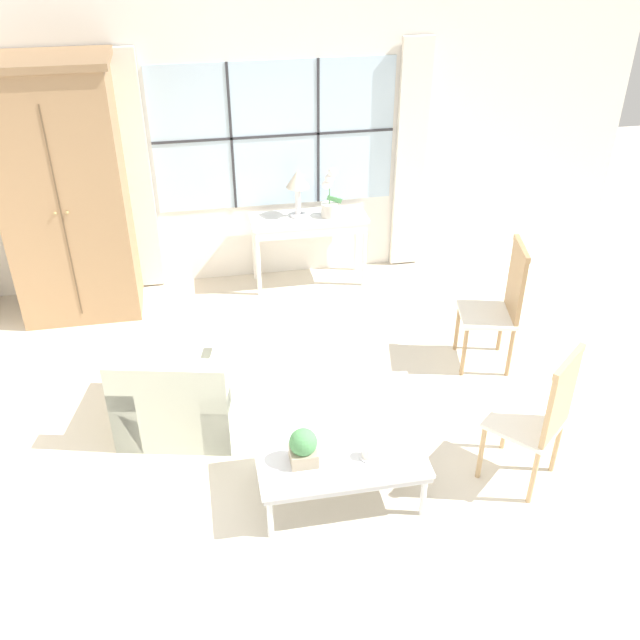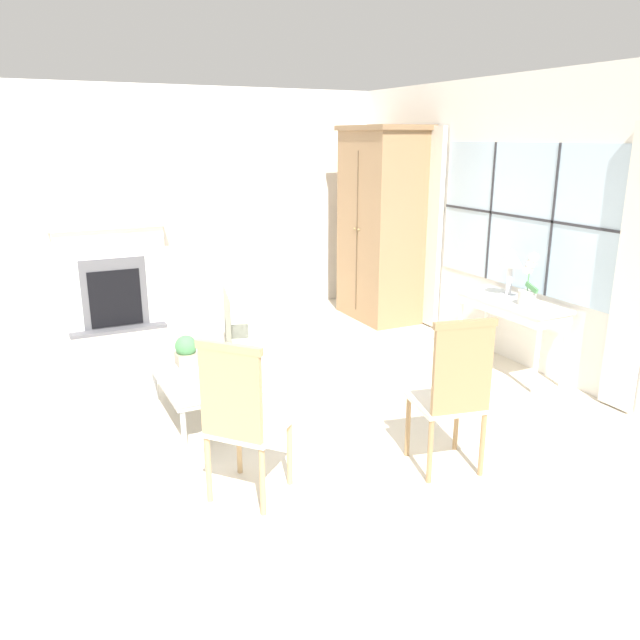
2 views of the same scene
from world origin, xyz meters
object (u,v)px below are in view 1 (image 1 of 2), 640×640
console_table (309,225)px  potted_plant_small (303,447)px  table_lamp (298,183)px  side_chair_wooden (502,300)px  pillar_candle (369,452)px  armchair_upholstered (181,395)px  potted_orchid (330,198)px  accent_chair_wooden (542,413)px  coffee_table (339,454)px  armoire (65,194)px

console_table → potted_plant_small: console_table is taller
table_lamp → side_chair_wooden: (1.41, -1.73, -0.46)m
console_table → pillar_candle: bearing=-92.6°
pillar_candle → armchair_upholstered: bearing=138.8°
potted_orchid → pillar_candle: (-0.34, -3.04, -0.49)m
side_chair_wooden → accent_chair_wooden: side_chair_wooden is taller
coffee_table → pillar_candle: 0.22m
armoire → side_chair_wooden: 3.91m
armoire → armchair_upholstered: armoire is taller
table_lamp → coffee_table: size_ratio=0.43×
armoire → table_lamp: bearing=4.0°
side_chair_wooden → potted_plant_small: size_ratio=4.41×
armoire → coffee_table: 3.52m
armchair_upholstered → accent_chair_wooden: 2.61m
armoire → pillar_candle: size_ratio=19.56×
side_chair_wooden → coffee_table: size_ratio=1.01×
accent_chair_wooden → potted_orchid: bearing=104.8°
side_chair_wooden → accent_chair_wooden: bearing=-102.2°
armoire → potted_plant_small: armoire is taller
potted_plant_small → pillar_candle: (0.42, -0.04, -0.08)m
pillar_candle → armoire: bearing=125.2°
accent_chair_wooden → potted_plant_small: bearing=177.3°
potted_plant_small → pillar_candle: potted_plant_small is taller
pillar_candle → table_lamp: bearing=89.2°
armoire → potted_orchid: 2.43m
console_table → pillar_candle: 3.07m
console_table → accent_chair_wooden: 3.26m
armoire → armchair_upholstered: bearing=-65.1°
armoire → coffee_table: armoire is taller
side_chair_wooden → pillar_candle: bearing=-137.1°
potted_orchid → potted_plant_small: 3.12m
armoire → accent_chair_wooden: (3.23, -2.97, -0.58)m
armoire → console_table: armoire is taller
side_chair_wooden → armchair_upholstered: bearing=-173.3°
console_table → potted_plant_small: (-0.56, -3.02, -0.13)m
coffee_table → potted_plant_small: size_ratio=4.35×
armchair_upholstered → potted_orchid: bearing=52.4°
table_lamp → coffee_table: 3.08m
console_table → potted_plant_small: bearing=-100.5°
table_lamp → armchair_upholstered: bearing=-121.1°
potted_plant_small → potted_orchid: bearing=75.7°
console_table → coffee_table: 2.98m
potted_orchid → accent_chair_wooden: potted_orchid is taller
side_chair_wooden → pillar_candle: side_chair_wooden is taller
armoire → pillar_candle: bearing=-54.8°
table_lamp → potted_orchid: potted_orchid is taller
accent_chair_wooden → coffee_table: (-1.33, 0.14, -0.26)m
armchair_upholstered → coffee_table: size_ratio=0.92×
armchair_upholstered → coffee_table: armchair_upholstered is taller
console_table → potted_plant_small: size_ratio=4.53×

